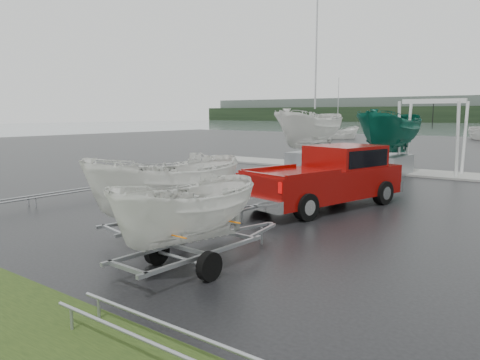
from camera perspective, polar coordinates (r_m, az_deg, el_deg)
ground_plane at (r=15.72m, az=9.78°, el=-4.28°), size 120.00×120.00×0.00m
dock at (r=27.75m, az=22.36°, el=0.69°), size 30.00×3.00×0.12m
pickup_truck at (r=17.18m, az=11.02°, el=0.58°), size 3.62×6.87×2.17m
trailer_hitched at (r=12.55m, az=-9.00°, el=5.62°), size 2.14×3.77×5.21m
trailer_parked at (r=9.81m, az=-6.49°, el=2.84°), size 1.80×3.65×4.49m
boat_hoist at (r=27.60m, az=22.39°, el=6.11°), size 3.30×2.18×4.12m
keelboat_0 at (r=28.13m, az=8.65°, el=9.13°), size 2.44×3.20×10.61m
keelboat_1 at (r=26.35m, az=18.07°, el=8.70°), size 2.39×3.20×7.46m
mast_rack_0 at (r=21.94m, az=-10.19°, el=0.15°), size 0.56×6.50×0.06m
mast_rack_1 at (r=18.49m, az=-24.03°, el=-1.91°), size 0.56×6.50×0.06m
moored_boat_0 at (r=63.63m, az=11.76°, el=4.94°), size 3.48×3.50×11.35m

